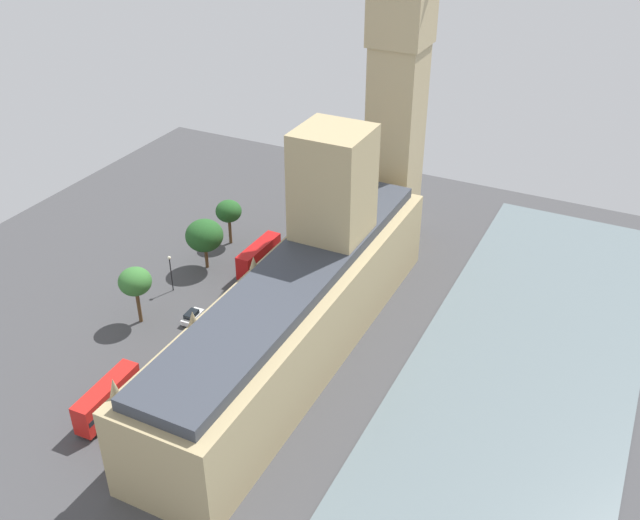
% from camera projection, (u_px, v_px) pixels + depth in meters
% --- Properties ---
extents(ground_plane, '(133.97, 133.97, 0.00)m').
position_uv_depth(ground_plane, '(285.00, 349.00, 103.43)').
color(ground_plane, '#424244').
extents(river_thames, '(29.96, 120.57, 0.25)m').
position_uv_depth(river_thames, '(504.00, 418.00, 91.28)').
color(river_thames, slate).
rests_on(river_thames, ground).
extents(parliament_building, '(13.96, 63.97, 29.84)m').
position_uv_depth(parliament_building, '(303.00, 297.00, 100.04)').
color(parliament_building, tan).
rests_on(parliament_building, ground).
extents(clock_tower, '(9.21, 9.21, 61.34)m').
position_uv_depth(clock_tower, '(399.00, 63.00, 116.29)').
color(clock_tower, tan).
rests_on(clock_tower, ground).
extents(double_decker_bus_near_tower, '(2.81, 10.54, 4.75)m').
position_uv_depth(double_decker_bus_near_tower, '(259.00, 256.00, 120.77)').
color(double_decker_bus_near_tower, red).
rests_on(double_decker_bus_near_tower, ground).
extents(car_white_leading, '(1.96, 4.21, 1.74)m').
position_uv_depth(car_white_leading, '(192.00, 316.00, 108.86)').
color(car_white_leading, silver).
rests_on(car_white_leading, ground).
extents(car_silver_far_end, '(1.98, 4.48, 1.74)m').
position_uv_depth(car_silver_far_end, '(182.00, 348.00, 102.16)').
color(car_silver_far_end, '#B7B7BC').
rests_on(car_silver_far_end, ground).
extents(double_decker_bus_midblock, '(2.98, 10.59, 4.75)m').
position_uv_depth(double_decker_bus_midblock, '(108.00, 398.00, 90.74)').
color(double_decker_bus_midblock, red).
rests_on(double_decker_bus_midblock, ground).
extents(pedestrian_kerbside, '(0.61, 0.65, 1.53)m').
position_uv_depth(pedestrian_kerbside, '(190.00, 386.00, 95.54)').
color(pedestrian_kerbside, black).
rests_on(pedestrian_kerbside, ground).
extents(pedestrian_corner, '(0.58, 0.65, 1.56)m').
position_uv_depth(pedestrian_corner, '(203.00, 378.00, 97.03)').
color(pedestrian_corner, maroon).
rests_on(pedestrian_corner, ground).
extents(pedestrian_by_river_gate, '(0.60, 0.50, 1.67)m').
position_uv_depth(pedestrian_by_river_gate, '(274.00, 301.00, 112.54)').
color(pedestrian_by_river_gate, gray).
rests_on(pedestrian_by_river_gate, ground).
extents(plane_tree_trailing, '(4.62, 4.62, 8.41)m').
position_uv_depth(plane_tree_trailing, '(229.00, 211.00, 126.64)').
color(plane_tree_trailing, brown).
rests_on(plane_tree_trailing, ground).
extents(plane_tree_opposite_hall, '(6.35, 6.35, 8.92)m').
position_uv_depth(plane_tree_opposite_hall, '(204.00, 236.00, 119.53)').
color(plane_tree_opposite_hall, brown).
rests_on(plane_tree_opposite_hall, ground).
extents(plane_tree_under_trees, '(4.94, 4.94, 9.32)m').
position_uv_depth(plane_tree_under_trees, '(135.00, 282.00, 105.61)').
color(plane_tree_under_trees, brown).
rests_on(plane_tree_under_trees, ground).
extents(street_lamp_slot_10, '(0.56, 0.56, 6.45)m').
position_uv_depth(street_lamp_slot_10, '(170.00, 267.00, 114.28)').
color(street_lamp_slot_10, black).
rests_on(street_lamp_slot_10, ground).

